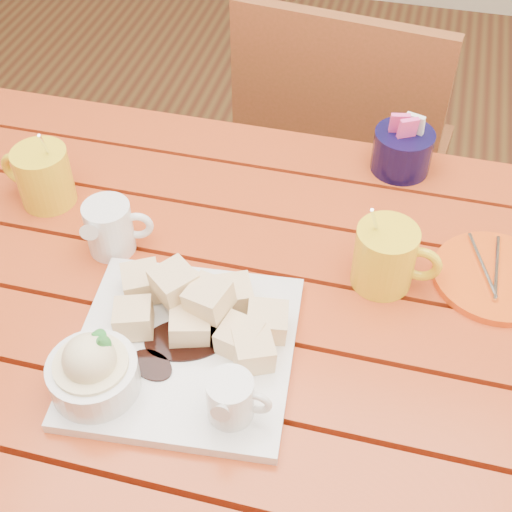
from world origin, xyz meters
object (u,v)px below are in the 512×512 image
(dessert_plate, at_px, (167,347))
(coffee_mug_right, at_px, (387,256))
(orange_saucer, at_px, (496,277))
(coffee_mug_left, at_px, (42,175))
(chair_far, at_px, (342,159))
(table, at_px, (223,343))

(dessert_plate, relative_size, coffee_mug_right, 2.12)
(dessert_plate, distance_m, orange_saucer, 0.47)
(coffee_mug_left, bearing_deg, coffee_mug_right, 3.23)
(coffee_mug_right, xyz_separation_m, chair_far, (-0.13, 0.59, -0.30))
(orange_saucer, bearing_deg, coffee_mug_left, 179.64)
(dessert_plate, distance_m, chair_far, 0.85)
(dessert_plate, xyz_separation_m, chair_far, (0.11, 0.79, -0.28))
(dessert_plate, bearing_deg, coffee_mug_right, 40.14)
(table, xyz_separation_m, dessert_plate, (-0.03, -0.12, 0.14))
(coffee_mug_left, height_order, chair_far, same)
(coffee_mug_left, bearing_deg, dessert_plate, -33.10)
(chair_far, bearing_deg, coffee_mug_left, 61.01)
(dessert_plate, relative_size, chair_far, 0.33)
(table, height_order, coffee_mug_left, coffee_mug_left)
(table, distance_m, orange_saucer, 0.40)
(table, relative_size, orange_saucer, 6.95)
(table, distance_m, chair_far, 0.69)
(coffee_mug_right, bearing_deg, dessert_plate, -137.56)
(coffee_mug_right, bearing_deg, chair_far, 105.07)
(coffee_mug_left, bearing_deg, table, -13.67)
(coffee_mug_left, height_order, orange_saucer, coffee_mug_left)
(dessert_plate, relative_size, orange_saucer, 1.72)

